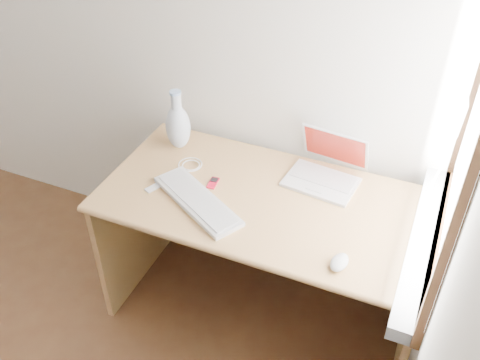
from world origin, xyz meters
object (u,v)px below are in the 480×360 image
at_px(laptop, 324,170).
at_px(vase, 178,125).
at_px(external_keyboard, 197,200).
at_px(desk, 271,223).

relative_size(laptop, vase, 1.09).
bearing_deg(external_keyboard, laptop, 69.65).
bearing_deg(desk, vase, 167.68).
relative_size(laptop, external_keyboard, 0.68).
bearing_deg(desk, laptop, 38.65).
xyz_separation_m(external_keyboard, vase, (-0.27, 0.34, 0.11)).
bearing_deg(desk, external_keyboard, -138.87).
xyz_separation_m(desk, laptop, (0.19, 0.15, 0.27)).
distance_m(desk, vase, 0.64).
bearing_deg(laptop, vase, -171.01).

